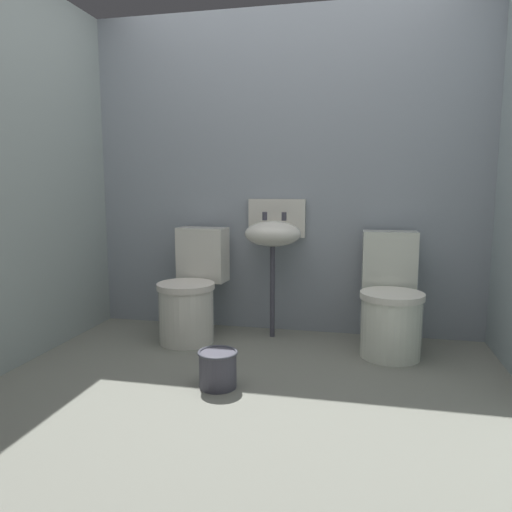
# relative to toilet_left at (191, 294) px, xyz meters

# --- Properties ---
(ground_plane) EXTENTS (3.28, 2.91, 0.08)m
(ground_plane) POSITION_rel_toilet_left_xyz_m (0.60, -0.90, -0.36)
(ground_plane) COLOR slate
(wall_back) EXTENTS (3.28, 0.10, 2.34)m
(wall_back) POSITION_rel_toilet_left_xyz_m (0.60, 0.40, 0.85)
(wall_back) COLOR #8C959F
(wall_back) RESTS_ON ground
(toilet_left) EXTENTS (0.43, 0.62, 0.78)m
(toilet_left) POSITION_rel_toilet_left_xyz_m (0.00, 0.00, 0.00)
(toilet_left) COLOR silver
(toilet_left) RESTS_ON ground
(toilet_right) EXTENTS (0.41, 0.60, 0.78)m
(toilet_right) POSITION_rel_toilet_left_xyz_m (1.37, -0.00, 0.00)
(toilet_right) COLOR silver
(toilet_right) RESTS_ON ground
(sink) EXTENTS (0.42, 0.35, 0.99)m
(sink) POSITION_rel_toilet_left_xyz_m (0.56, 0.19, 0.43)
(sink) COLOR #44424E
(sink) RESTS_ON ground
(bucket) EXTENTS (0.22, 0.22, 0.20)m
(bucket) POSITION_rel_toilet_left_xyz_m (0.43, -0.78, -0.22)
(bucket) COLOR #44424E
(bucket) RESTS_ON ground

